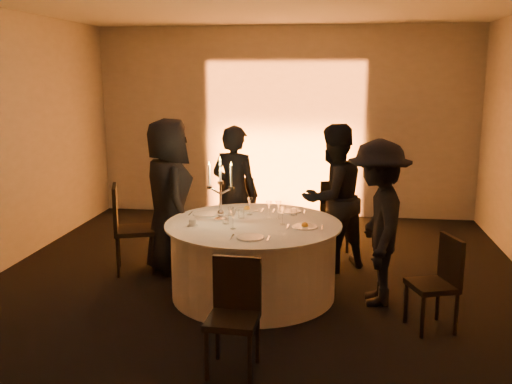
# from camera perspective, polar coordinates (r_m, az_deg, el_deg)

# --- Properties ---
(floor) EXTENTS (7.00, 7.00, 0.00)m
(floor) POSITION_cam_1_polar(r_m,az_deg,el_deg) (6.05, -0.27, -10.16)
(floor) COLOR black
(floor) RESTS_ON ground
(wall_back) EXTENTS (7.00, 0.00, 7.00)m
(wall_back) POSITION_cam_1_polar(r_m,az_deg,el_deg) (9.13, 2.88, 6.96)
(wall_back) COLOR #ABA79F
(wall_back) RESTS_ON floor
(wall_front) EXTENTS (7.00, 0.00, 7.00)m
(wall_front) POSITION_cam_1_polar(r_m,az_deg,el_deg) (2.34, -12.74, -7.50)
(wall_front) COLOR #ABA79F
(wall_front) RESTS_ON floor
(uplighter_fixture) EXTENTS (0.25, 0.12, 0.10)m
(uplighter_fixture) POSITION_cam_1_polar(r_m,az_deg,el_deg) (9.07, 2.62, -2.37)
(uplighter_fixture) COLOR black
(uplighter_fixture) RESTS_ON floor
(banquet_table) EXTENTS (1.80, 1.80, 0.77)m
(banquet_table) POSITION_cam_1_polar(r_m,az_deg,el_deg) (5.92, -0.27, -6.71)
(banquet_table) COLOR black
(banquet_table) RESTS_ON floor
(chair_left) EXTENTS (0.57, 0.57, 1.02)m
(chair_left) POSITION_cam_1_polar(r_m,az_deg,el_deg) (6.71, -12.83, -3.06)
(chair_left) COLOR black
(chair_left) RESTS_ON floor
(chair_back_left) EXTENTS (0.51, 0.51, 0.97)m
(chair_back_left) POSITION_cam_1_polar(r_m,az_deg,el_deg) (7.42, -1.51, -1.59)
(chair_back_left) COLOR black
(chair_back_left) RESTS_ON floor
(chair_back_right) EXTENTS (0.56, 0.56, 0.96)m
(chair_back_right) POSITION_cam_1_polar(r_m,az_deg,el_deg) (7.33, 7.61, -1.93)
(chair_back_right) COLOR black
(chair_back_right) RESTS_ON floor
(chair_right) EXTENTS (0.48, 0.48, 0.85)m
(chair_right) POSITION_cam_1_polar(r_m,az_deg,el_deg) (5.38, 17.88, -8.19)
(chair_right) COLOR black
(chair_right) RESTS_ON floor
(chair_front) EXTENTS (0.40, 0.40, 0.87)m
(chair_front) POSITION_cam_1_polar(r_m,az_deg,el_deg) (4.48, -2.17, -11.53)
(chair_front) COLOR black
(chair_front) RESTS_ON floor
(guest_left) EXTENTS (0.92, 1.03, 1.78)m
(guest_left) POSITION_cam_1_polar(r_m,az_deg,el_deg) (6.59, -8.71, -0.41)
(guest_left) COLOR black
(guest_left) RESTS_ON floor
(guest_back_left) EXTENTS (0.71, 0.58, 1.67)m
(guest_back_left) POSITION_cam_1_polar(r_m,az_deg,el_deg) (6.90, -2.13, -0.20)
(guest_back_left) COLOR black
(guest_back_left) RESTS_ON floor
(guest_back_right) EXTENTS (1.05, 1.03, 1.71)m
(guest_back_right) POSITION_cam_1_polar(r_m,az_deg,el_deg) (6.62, 7.69, -0.60)
(guest_back_right) COLOR black
(guest_back_right) RESTS_ON floor
(guest_right) EXTENTS (0.63, 1.08, 1.65)m
(guest_right) POSITION_cam_1_polar(r_m,az_deg,el_deg) (5.73, 12.05, -3.03)
(guest_right) COLOR black
(guest_right) RESTS_ON floor
(plate_left) EXTENTS (0.36, 0.29, 0.01)m
(plate_left) POSITION_cam_1_polar(r_m,az_deg,el_deg) (6.17, -5.03, -2.20)
(plate_left) COLOR white
(plate_left) RESTS_ON banquet_table
(plate_back_left) EXTENTS (0.36, 0.26, 0.08)m
(plate_back_left) POSITION_cam_1_polar(r_m,az_deg,el_deg) (6.33, -0.90, -1.69)
(plate_back_left) COLOR white
(plate_back_left) RESTS_ON banquet_table
(plate_back_right) EXTENTS (0.36, 0.26, 0.01)m
(plate_back_right) POSITION_cam_1_polar(r_m,az_deg,el_deg) (6.28, 3.32, -1.92)
(plate_back_right) COLOR white
(plate_back_right) RESTS_ON banquet_table
(plate_right) EXTENTS (0.36, 0.25, 0.08)m
(plate_right) POSITION_cam_1_polar(r_m,az_deg,el_deg) (5.66, 4.91, -3.37)
(plate_right) COLOR white
(plate_right) RESTS_ON banquet_table
(plate_front) EXTENTS (0.36, 0.26, 0.01)m
(plate_front) POSITION_cam_1_polar(r_m,az_deg,el_deg) (5.28, -0.59, -4.55)
(plate_front) COLOR white
(plate_front) RESTS_ON banquet_table
(coffee_cup) EXTENTS (0.11, 0.11, 0.07)m
(coffee_cup) POSITION_cam_1_polar(r_m,az_deg,el_deg) (5.73, -6.37, -3.09)
(coffee_cup) COLOR white
(coffee_cup) RESTS_ON banquet_table
(candelabra) EXTENTS (0.28, 0.13, 0.67)m
(candelabra) POSITION_cam_1_polar(r_m,az_deg,el_deg) (5.87, -3.57, -0.63)
(candelabra) COLOR silver
(candelabra) RESTS_ON banquet_table
(wine_glass_a) EXTENTS (0.07, 0.07, 0.19)m
(wine_glass_a) POSITION_cam_1_polar(r_m,az_deg,el_deg) (6.11, -0.63, -1.04)
(wine_glass_a) COLOR silver
(wine_glass_a) RESTS_ON banquet_table
(wine_glass_b) EXTENTS (0.07, 0.07, 0.19)m
(wine_glass_b) POSITION_cam_1_polar(r_m,az_deg,el_deg) (5.73, 2.66, -1.92)
(wine_glass_b) COLOR silver
(wine_glass_b) RESTS_ON banquet_table
(wine_glass_c) EXTENTS (0.07, 0.07, 0.19)m
(wine_glass_c) POSITION_cam_1_polar(r_m,az_deg,el_deg) (5.93, 2.26, -1.43)
(wine_glass_c) COLOR silver
(wine_glass_c) RESTS_ON banquet_table
(wine_glass_d) EXTENTS (0.07, 0.07, 0.19)m
(wine_glass_d) POSITION_cam_1_polar(r_m,az_deg,el_deg) (5.94, 1.31, -1.41)
(wine_glass_d) COLOR silver
(wine_glass_d) RESTS_ON banquet_table
(wine_glass_e) EXTENTS (0.07, 0.07, 0.19)m
(wine_glass_e) POSITION_cam_1_polar(r_m,az_deg,el_deg) (5.55, -2.33, -2.35)
(wine_glass_e) COLOR silver
(wine_glass_e) RESTS_ON banquet_table
(tumbler_a) EXTENTS (0.07, 0.07, 0.09)m
(tumbler_a) POSITION_cam_1_polar(r_m,az_deg,el_deg) (6.11, 3.83, -1.96)
(tumbler_a) COLOR silver
(tumbler_a) RESTS_ON banquet_table
(tumbler_b) EXTENTS (0.07, 0.07, 0.09)m
(tumbler_b) POSITION_cam_1_polar(r_m,az_deg,el_deg) (5.78, -3.06, -2.75)
(tumbler_b) COLOR silver
(tumbler_b) RESTS_ON banquet_table
(tumbler_c) EXTENTS (0.07, 0.07, 0.09)m
(tumbler_c) POSITION_cam_1_polar(r_m,az_deg,el_deg) (6.12, -2.53, -1.92)
(tumbler_c) COLOR silver
(tumbler_c) RESTS_ON banquet_table
(tumbler_d) EXTENTS (0.07, 0.07, 0.09)m
(tumbler_d) POSITION_cam_1_polar(r_m,az_deg,el_deg) (5.99, -1.49, -2.21)
(tumbler_d) COLOR silver
(tumbler_d) RESTS_ON banquet_table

